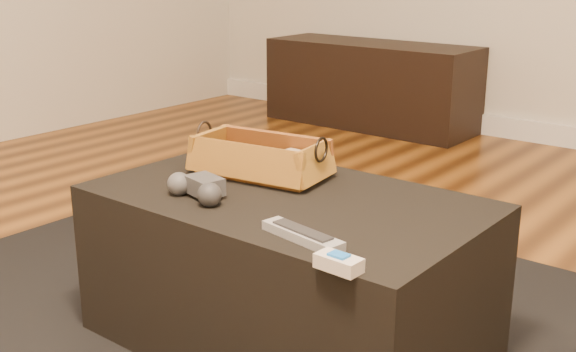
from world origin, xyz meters
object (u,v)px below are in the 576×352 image
Objects in this scene: wicker_basket at (260,160)px; cream_gadget at (339,263)px; ottoman at (287,270)px; game_controller at (198,188)px; media_cabinet at (371,85)px; tv_remote at (252,168)px; silver_remote at (302,235)px.

cream_gadget is at bearing -35.76° from wicker_basket.
game_controller reaches higher than ottoman.
media_cabinet reaches higher than game_controller.
tv_remote is (-0.18, 0.07, 0.23)m from ottoman.
media_cabinet reaches higher than ottoman.
ottoman is 0.31m from tv_remote.
wicker_basket is (1.11, -2.32, 0.22)m from media_cabinet.
tv_remote is 0.50× the size of wicker_basket.
silver_remote is 0.17m from cream_gadget.
tv_remote is at bearing 96.84° from game_controller.
silver_remote reaches higher than ottoman.
game_controller reaches higher than tv_remote.
silver_remote is (0.22, -0.22, 0.22)m from ottoman.
game_controller is 0.54m from cream_gadget.
silver_remote is at bearing -50.17° from tv_remote.
silver_remote is at bearing -8.08° from game_controller.
media_cabinet is 3.17m from cream_gadget.
ottoman is 10.61× the size of cream_gadget.
ottoman is at bearing -62.17° from media_cabinet.
ottoman is at bearing 135.11° from silver_remote.
ottoman is at bearing -35.88° from tv_remote.
silver_remote is 2.32× the size of cream_gadget.
wicker_basket is 0.25m from game_controller.
tv_remote is at bearing -134.72° from wicker_basket.
silver_remote is at bearing -44.89° from ottoman.
media_cabinet is 5.97× the size of silver_remote.
media_cabinet is at bearing 115.49° from wicker_basket.
tv_remote is 1.06× the size of game_controller.
ottoman is 0.52m from cream_gadget.
media_cabinet is at bearing 119.55° from silver_remote.
wicker_basket is 0.66m from cream_gadget.
cream_gadget reaches higher than silver_remote.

